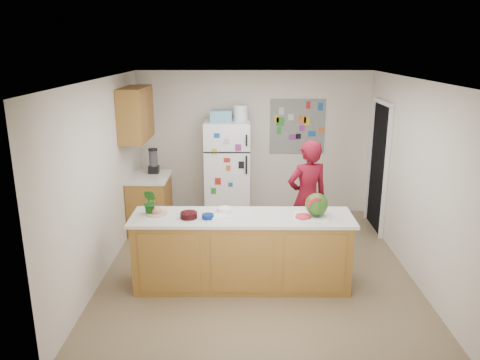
{
  "coord_description": "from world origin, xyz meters",
  "views": [
    {
      "loc": [
        -0.19,
        -5.79,
        2.89
      ],
      "look_at": [
        -0.23,
        0.2,
        1.17
      ],
      "focal_mm": 35.0,
      "sensor_mm": 36.0,
      "label": 1
    }
  ],
  "objects_px": {
    "person": "(307,198)",
    "cherry_bowl": "(189,215)",
    "watermelon": "(317,204)",
    "refrigerator": "(228,171)"
  },
  "relations": [
    {
      "from": "refrigerator",
      "to": "cherry_bowl",
      "type": "relative_size",
      "value": 8.34
    },
    {
      "from": "person",
      "to": "cherry_bowl",
      "type": "height_order",
      "value": "person"
    },
    {
      "from": "watermelon",
      "to": "cherry_bowl",
      "type": "relative_size",
      "value": 1.34
    },
    {
      "from": "refrigerator",
      "to": "cherry_bowl",
      "type": "xyz_separation_m",
      "value": [
        -0.38,
        -2.45,
        0.11
      ]
    },
    {
      "from": "person",
      "to": "cherry_bowl",
      "type": "xyz_separation_m",
      "value": [
        -1.55,
        -1.01,
        0.12
      ]
    },
    {
      "from": "person",
      "to": "watermelon",
      "type": "relative_size",
      "value": 6.09
    },
    {
      "from": "cherry_bowl",
      "to": "person",
      "type": "bearing_deg",
      "value": 33.28
    },
    {
      "from": "person",
      "to": "cherry_bowl",
      "type": "distance_m",
      "value": 1.85
    },
    {
      "from": "refrigerator",
      "to": "watermelon",
      "type": "distance_m",
      "value": 2.65
    },
    {
      "from": "refrigerator",
      "to": "cherry_bowl",
      "type": "distance_m",
      "value": 2.48
    }
  ]
}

